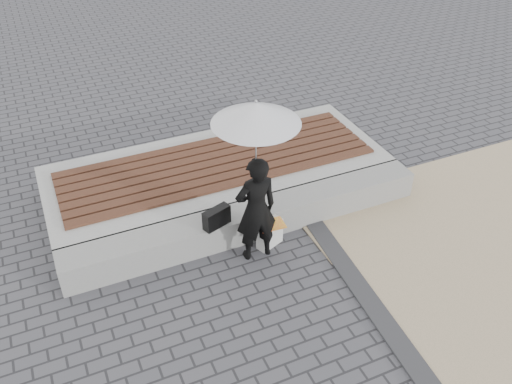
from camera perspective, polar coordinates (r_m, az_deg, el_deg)
ground at (r=6.49m, az=5.10°, el=-12.49°), size 80.00×80.00×0.00m
edging_band at (r=6.52m, az=13.22°, el=-13.11°), size 0.61×5.20×0.04m
seating_ledge at (r=7.39m, az=-0.67°, el=-2.97°), size 5.00×0.45×0.40m
timber_platform at (r=8.29m, az=-3.97°, el=1.80°), size 5.00×2.00×0.40m
timber_decking at (r=8.17m, az=-4.03°, el=3.08°), size 4.60×1.40×0.04m
woman at (r=6.70m, az=0.00°, el=-1.82°), size 0.54×0.36×1.47m
parasol at (r=5.99m, az=0.00°, el=8.19°), size 1.00×1.00×1.28m
handbag at (r=6.93m, az=-4.11°, el=-2.66°), size 0.39×0.24×0.26m
canvas_tote at (r=7.20m, az=1.43°, el=-4.35°), size 0.39×0.27×0.37m
magazine at (r=7.04m, az=1.63°, el=-3.39°), size 0.35×0.27×0.01m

